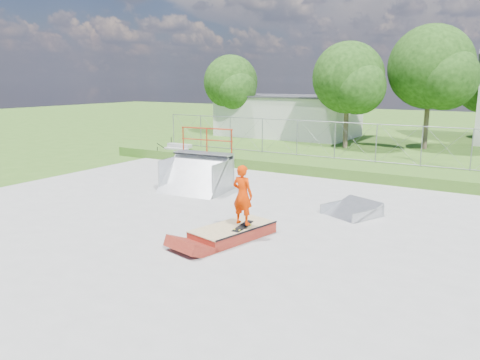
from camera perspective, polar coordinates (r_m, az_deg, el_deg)
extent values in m
plane|color=#38621C|center=(14.23, -3.45, -5.37)|extent=(120.00, 120.00, 0.00)
cube|color=gray|center=(14.23, -3.45, -5.29)|extent=(20.00, 16.00, 0.04)
cube|color=#38621C|center=(22.42, 10.49, 1.57)|extent=(24.00, 3.00, 0.50)
cube|color=maroon|center=(12.90, -0.86, -6.45)|extent=(1.63, 2.54, 0.33)
cube|color=#9F865A|center=(12.85, -0.86, -5.71)|extent=(1.65, 2.56, 0.02)
cube|color=black|center=(12.68, 0.30, -5.69)|extent=(0.24, 0.80, 0.13)
imported|color=red|center=(12.45, 0.31, -2.15)|extent=(0.60, 0.40, 1.62)
cube|color=silver|center=(36.80, 5.87, 7.73)|extent=(10.00, 6.00, 3.00)
cylinder|color=brown|center=(30.88, 12.76, 6.15)|extent=(0.30, 0.30, 2.45)
sphere|color=black|center=(30.73, 13.04, 12.07)|extent=(4.48, 4.48, 4.48)
sphere|color=black|center=(29.94, 14.19, 10.94)|extent=(3.36, 3.36, 3.36)
cylinder|color=brown|center=(31.71, 21.71, 6.06)|extent=(0.30, 0.30, 2.80)
sphere|color=black|center=(31.59, 22.24, 12.63)|extent=(5.12, 5.12, 5.12)
sphere|color=black|center=(30.80, 23.73, 11.35)|extent=(3.84, 3.84, 3.84)
cylinder|color=brown|center=(37.02, -1.13, 7.25)|extent=(0.30, 0.30, 2.27)
sphere|color=black|center=(36.88, -1.15, 11.83)|extent=(4.16, 4.16, 4.16)
sphere|color=black|center=(36.03, -0.53, 11.00)|extent=(3.12, 3.12, 3.12)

